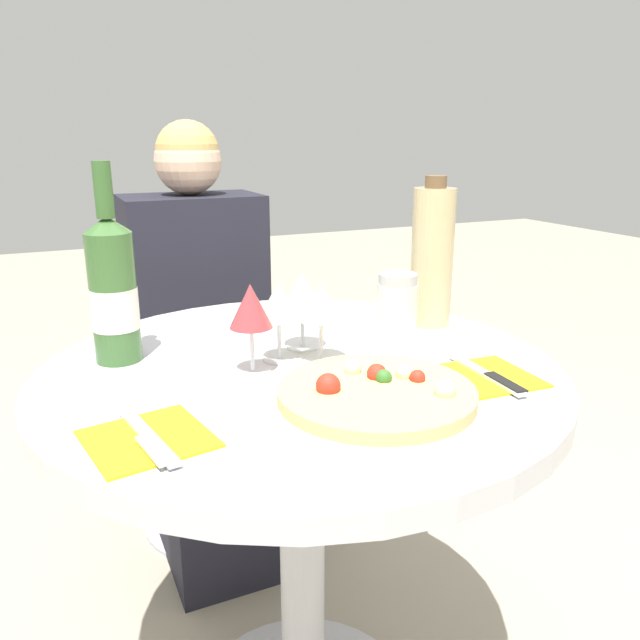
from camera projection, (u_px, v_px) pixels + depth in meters
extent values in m
cylinder|color=#B2B2B7|center=(302.00, 557.00, 1.19)|extent=(0.08, 0.08, 0.71)
cylinder|color=silver|center=(301.00, 375.00, 1.08)|extent=(0.90, 0.90, 0.04)
cylinder|color=#ADADB2|center=(209.00, 521.00, 1.92)|extent=(0.38, 0.38, 0.01)
cylinder|color=#ADADB2|center=(205.00, 458.00, 1.86)|extent=(0.06, 0.06, 0.45)
cube|color=#ADADB2|center=(201.00, 383.00, 1.79)|extent=(0.42, 0.42, 0.03)
cube|color=#ADADB2|center=(181.00, 298.00, 1.91)|extent=(0.42, 0.02, 0.39)
cube|color=black|center=(221.00, 482.00, 1.70)|extent=(0.31, 0.35, 0.48)
cube|color=black|center=(196.00, 291.00, 1.71)|extent=(0.36, 0.23, 0.52)
sphere|color=#DBB293|center=(188.00, 161.00, 1.62)|extent=(0.17, 0.17, 0.17)
sphere|color=tan|center=(187.00, 152.00, 1.61)|extent=(0.16, 0.16, 0.16)
cylinder|color=#DBB26B|center=(376.00, 394.00, 0.93)|extent=(0.30, 0.30, 0.02)
sphere|color=beige|center=(404.00, 373.00, 0.97)|extent=(0.03, 0.03, 0.03)
sphere|color=beige|center=(445.00, 390.00, 0.90)|extent=(0.03, 0.03, 0.03)
sphere|color=beige|center=(353.00, 368.00, 0.99)|extent=(0.03, 0.03, 0.03)
sphere|color=#336B28|center=(384.00, 377.00, 0.95)|extent=(0.03, 0.03, 0.03)
sphere|color=#B22D1E|center=(328.00, 386.00, 0.92)|extent=(0.04, 0.04, 0.04)
sphere|color=#B22D1E|center=(377.00, 374.00, 0.97)|extent=(0.03, 0.03, 0.03)
sphere|color=#B22D1E|center=(418.00, 377.00, 0.95)|extent=(0.02, 0.02, 0.02)
cylinder|color=#38602D|center=(114.00, 298.00, 1.07)|extent=(0.08, 0.08, 0.23)
cone|color=#38602D|center=(107.00, 224.00, 1.03)|extent=(0.08, 0.08, 0.03)
cylinder|color=#38602D|center=(103.00, 190.00, 1.02)|extent=(0.03, 0.03, 0.09)
cylinder|color=silver|center=(115.00, 308.00, 1.07)|extent=(0.08, 0.08, 0.07)
cylinder|color=tan|center=(432.00, 258.00, 1.27)|extent=(0.09, 0.09, 0.28)
cylinder|color=brown|center=(436.00, 182.00, 1.23)|extent=(0.04, 0.04, 0.02)
cylinder|color=silver|center=(397.00, 314.00, 1.17)|extent=(0.08, 0.08, 0.11)
cylinder|color=#B2B2B7|center=(398.00, 279.00, 1.15)|extent=(0.07, 0.07, 0.02)
cylinder|color=silver|center=(254.00, 373.00, 1.04)|extent=(0.06, 0.06, 0.00)
cylinder|color=silver|center=(253.00, 350.00, 1.03)|extent=(0.01, 0.01, 0.08)
cone|color=#9E383D|center=(252.00, 306.00, 1.00)|extent=(0.07, 0.07, 0.07)
cylinder|color=silver|center=(303.00, 347.00, 1.16)|extent=(0.06, 0.06, 0.00)
cylinder|color=silver|center=(302.00, 327.00, 1.15)|extent=(0.01, 0.01, 0.07)
cone|color=beige|center=(302.00, 290.00, 1.13)|extent=(0.08, 0.08, 0.07)
cylinder|color=silver|center=(322.00, 362.00, 1.09)|extent=(0.06, 0.06, 0.00)
cylinder|color=silver|center=(322.00, 340.00, 1.08)|extent=(0.01, 0.01, 0.08)
cone|color=beige|center=(322.00, 302.00, 1.06)|extent=(0.08, 0.08, 0.06)
cylinder|color=silver|center=(280.00, 359.00, 1.10)|extent=(0.06, 0.06, 0.00)
cylinder|color=silver|center=(279.00, 339.00, 1.09)|extent=(0.01, 0.01, 0.07)
cone|color=beige|center=(278.00, 301.00, 1.07)|extent=(0.07, 0.07, 0.07)
cube|color=gold|center=(148.00, 439.00, 0.81)|extent=(0.17, 0.17, 0.00)
cube|color=silver|center=(148.00, 436.00, 0.81)|extent=(0.05, 0.19, 0.00)
cube|color=silver|center=(154.00, 450.00, 0.77)|extent=(0.03, 0.09, 0.00)
cube|color=gold|center=(485.00, 376.00, 1.02)|extent=(0.16, 0.16, 0.00)
cube|color=silver|center=(485.00, 374.00, 1.02)|extent=(0.03, 0.19, 0.00)
cube|color=black|center=(505.00, 383.00, 0.98)|extent=(0.02, 0.09, 0.00)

